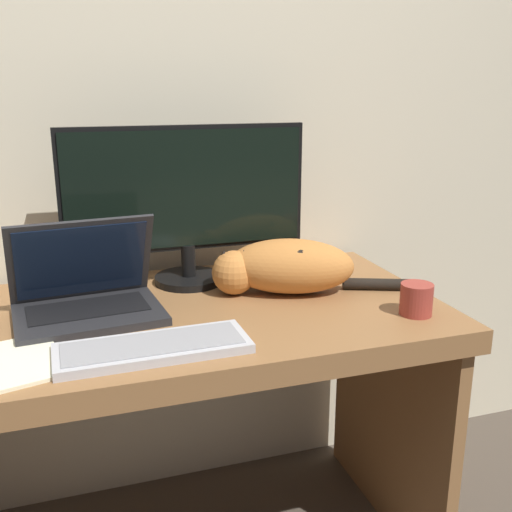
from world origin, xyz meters
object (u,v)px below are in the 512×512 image
laptop (87,297)px  cat (284,266)px  monitor (186,199)px  coffee_mug (416,299)px  external_keyboard (153,348)px

laptop → cat: size_ratio=0.67×
monitor → coffee_mug: bearing=-41.3°
coffee_mug → cat: bearing=134.4°
external_keyboard → coffee_mug: 0.65m
monitor → external_keyboard: (-0.17, -0.44, -0.23)m
external_keyboard → cat: cat is taller
monitor → laptop: size_ratio=1.85×
external_keyboard → coffee_mug: size_ratio=5.14×
laptop → coffee_mug: size_ratio=4.60×
monitor → laptop: monitor is taller
laptop → cat: (0.52, 0.01, 0.03)m
external_keyboard → monitor: bearing=67.8°
laptop → external_keyboard: laptop is taller
cat → coffee_mug: bearing=-24.3°
monitor → external_keyboard: bearing=-111.1°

